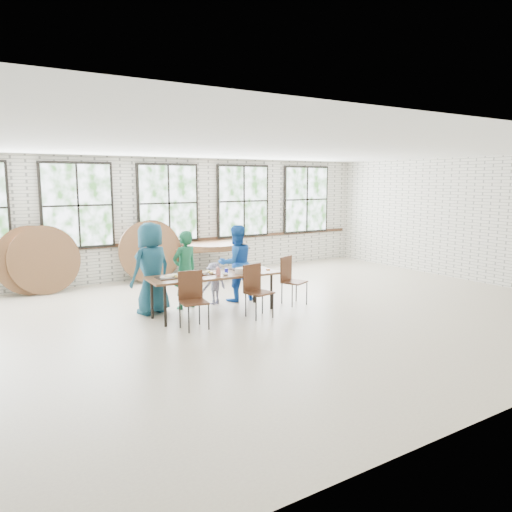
# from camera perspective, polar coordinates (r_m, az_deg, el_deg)

# --- Properties ---
(room) EXTENTS (12.00, 12.00, 12.00)m
(room) POSITION_cam_1_polar(r_m,az_deg,el_deg) (12.73, -9.98, 5.76)
(room) COLOR beige
(room) RESTS_ON ground
(dining_table) EXTENTS (2.46, 0.99, 0.74)m
(dining_table) POSITION_cam_1_polar(r_m,az_deg,el_deg) (9.16, -4.88, -2.40)
(dining_table) COLOR brown
(dining_table) RESTS_ON ground
(chair_near_left) EXTENTS (0.48, 0.47, 0.95)m
(chair_near_left) POSITION_cam_1_polar(r_m,az_deg,el_deg) (8.37, -7.31, -4.41)
(chair_near_left) COLOR #4D2B19
(chair_near_left) RESTS_ON ground
(chair_near_right) EXTENTS (0.49, 0.47, 0.95)m
(chair_near_right) POSITION_cam_1_polar(r_m,az_deg,el_deg) (8.97, -0.05, -3.45)
(chair_near_right) COLOR #4D2B19
(chair_near_right) RESTS_ON ground
(chair_spare) EXTENTS (0.55, 0.54, 0.95)m
(chair_spare) POSITION_cam_1_polar(r_m,az_deg,el_deg) (9.92, 3.92, -2.31)
(chair_spare) COLOR #4D2B19
(chair_spare) RESTS_ON ground
(adult_teal) EXTENTS (0.95, 0.76, 1.69)m
(adult_teal) POSITION_cam_1_polar(r_m,az_deg,el_deg) (9.33, -11.87, -1.38)
(adult_teal) COLOR #1D576E
(adult_teal) RESTS_ON ground
(adult_green) EXTENTS (0.62, 0.48, 1.50)m
(adult_green) POSITION_cam_1_polar(r_m,az_deg,el_deg) (9.60, -8.13, -1.57)
(adult_green) COLOR #1B6642
(adult_green) RESTS_ON ground
(toddler) EXTENTS (0.58, 0.39, 0.83)m
(toddler) POSITION_cam_1_polar(r_m,az_deg,el_deg) (9.94, -4.80, -3.13)
(toddler) COLOR #1C1748
(toddler) RESTS_ON ground
(adult_blue) EXTENTS (0.80, 0.64, 1.55)m
(adult_blue) POSITION_cam_1_polar(r_m,az_deg,el_deg) (10.12, -2.30, -0.83)
(adult_blue) COLOR blue
(adult_blue) RESTS_ON ground
(storage_table) EXTENTS (1.82, 0.80, 0.74)m
(storage_table) POSITION_cam_1_polar(r_m,az_deg,el_deg) (12.67, -5.03, 0.66)
(storage_table) COLOR brown
(storage_table) RESTS_ON ground
(tabletop_clutter) EXTENTS (1.98, 0.58, 0.11)m
(tabletop_clutter) POSITION_cam_1_polar(r_m,az_deg,el_deg) (9.18, -4.35, -1.89)
(tabletop_clutter) COLOR black
(tabletop_clutter) RESTS_ON dining_table
(round_tops_stacked) EXTENTS (1.50, 1.50, 0.13)m
(round_tops_stacked) POSITION_cam_1_polar(r_m,az_deg,el_deg) (12.65, -5.03, 1.19)
(round_tops_stacked) COLOR brown
(round_tops_stacked) RESTS_ON storage_table
(round_tops_leaning) EXTENTS (4.24, 0.45, 1.48)m
(round_tops_leaning) POSITION_cam_1_polar(r_m,az_deg,el_deg) (11.96, -17.63, 0.04)
(round_tops_leaning) COLOR brown
(round_tops_leaning) RESTS_ON ground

